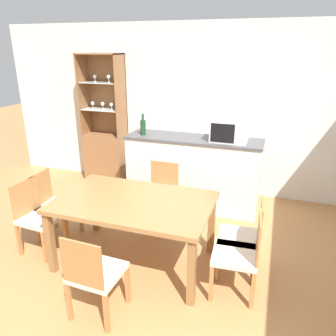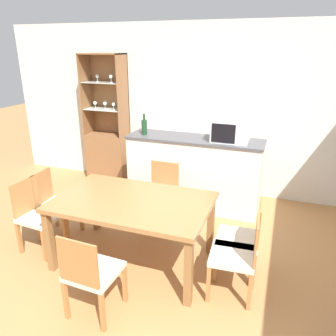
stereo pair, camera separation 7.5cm
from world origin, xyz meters
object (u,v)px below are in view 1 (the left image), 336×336
(dining_chair_head_far, at_px, (161,196))
(dining_table, at_px, (134,207))
(display_cabinet, at_px, (106,147))
(dining_chair_side_right_far, at_px, (243,238))
(microwave, at_px, (230,130))
(dining_chair_head_near, at_px, (95,274))
(dining_chair_side_right_near, at_px, (240,254))
(dining_chair_side_left_far, at_px, (54,205))
(dining_chair_side_left_near, at_px, (38,217))
(wine_bottle, at_px, (143,127))

(dining_chair_head_far, bearing_deg, dining_table, 90.18)
(display_cabinet, relative_size, dining_chair_head_far, 2.56)
(dining_chair_side_right_far, xyz_separation_m, microwave, (-0.38, 1.36, 0.74))
(dining_table, height_order, dining_chair_head_near, dining_chair_head_near)
(dining_chair_side_right_near, bearing_deg, dining_chair_side_left_far, 78.63)
(dining_table, bearing_deg, dining_chair_side_left_near, -172.50)
(dining_chair_side_left_far, bearing_deg, dining_table, 78.80)
(dining_chair_head_far, distance_m, microwave, 1.25)
(dining_chair_side_right_near, bearing_deg, dining_chair_side_right_far, -3.86)
(display_cabinet, distance_m, microwave, 2.25)
(display_cabinet, height_order, dining_chair_side_left_near, display_cabinet)
(dining_chair_head_far, distance_m, dining_chair_side_left_near, 1.46)
(microwave, bearing_deg, dining_chair_side_left_far, -143.29)
(wine_bottle, bearing_deg, dining_chair_side_left_near, -111.37)
(dining_chair_side_left_far, xyz_separation_m, wine_bottle, (0.62, 1.30, 0.72))
(dining_chair_side_right_near, bearing_deg, dining_chair_head_far, 45.34)
(dining_chair_side_right_near, distance_m, dining_chair_side_left_far, 2.23)
(display_cabinet, xyz_separation_m, dining_chair_side_left_far, (0.30, -1.83, -0.18))
(dining_chair_head_far, xyz_separation_m, dining_chair_side_right_near, (1.11, -0.96, 0.00))
(wine_bottle, bearing_deg, dining_chair_side_right_near, -44.93)
(dining_table, xyz_separation_m, microwave, (0.72, 1.51, 0.51))
(dining_chair_head_far, relative_size, dining_chair_side_right_near, 1.00)
(display_cabinet, height_order, dining_chair_head_near, display_cabinet)
(display_cabinet, distance_m, dining_chair_side_left_far, 1.86)
(dining_table, distance_m, microwave, 1.75)
(dining_table, height_order, dining_chair_side_left_far, dining_chair_side_left_far)
(dining_chair_head_near, distance_m, wine_bottle, 2.41)
(dining_chair_side_right_near, distance_m, dining_chair_side_left_near, 2.22)
(dining_chair_head_far, distance_m, dining_chair_side_right_far, 1.29)
(display_cabinet, xyz_separation_m, dining_chair_head_far, (1.41, -1.17, -0.18))
(display_cabinet, bearing_deg, dining_chair_head_far, -39.73)
(dining_chair_head_far, height_order, microwave, microwave)
(dining_table, distance_m, dining_chair_side_right_far, 1.14)
(dining_chair_side_right_near, xyz_separation_m, wine_bottle, (-1.59, 1.59, 0.72))
(microwave, distance_m, wine_bottle, 1.21)
(dining_chair_side_left_far, height_order, microwave, microwave)
(wine_bottle, bearing_deg, dining_chair_side_left_far, -115.61)
(dining_chair_head_far, height_order, dining_chair_side_right_near, same)
(dining_chair_head_far, relative_size, dining_chair_side_right_far, 1.00)
(dining_chair_side_right_far, height_order, dining_chair_side_left_far, same)
(wine_bottle, bearing_deg, dining_chair_head_far, -52.49)
(dining_chair_head_far, relative_size, dining_chair_head_near, 1.00)
(dining_chair_head_near, xyz_separation_m, dining_chair_side_left_near, (-1.11, 0.66, 0.00))
(dining_chair_side_left_far, distance_m, wine_bottle, 1.61)
(dining_chair_side_left_near, bearing_deg, dining_chair_side_right_near, 94.36)
(dining_table, relative_size, dining_chair_side_right_near, 1.94)
(dining_chair_head_near, bearing_deg, dining_table, 92.56)
(dining_chair_side_right_near, distance_m, wine_bottle, 2.36)
(dining_chair_side_right_near, height_order, microwave, microwave)
(dining_chair_side_left_far, xyz_separation_m, microwave, (1.83, 1.37, 0.74))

